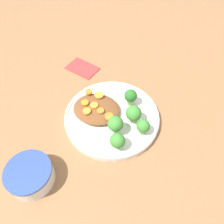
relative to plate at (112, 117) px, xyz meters
name	(u,v)px	position (x,y,z in m)	size (l,w,h in m)	color
ground_plane	(112,119)	(0.00, 0.00, -0.01)	(4.00, 4.00, 0.00)	#8C603D
plate	(112,117)	(0.00, 0.00, 0.00)	(0.26, 0.26, 0.02)	silver
dip_bowl	(30,175)	(-0.12, -0.22, 0.02)	(0.10, 0.10, 0.05)	silver
stew_mound	(97,108)	(-0.04, 0.00, 0.02)	(0.13, 0.11, 0.02)	brown
broccoli_floret_0	(115,124)	(0.02, -0.05, 0.04)	(0.04, 0.04, 0.06)	#759E51
broccoli_floret_1	(134,114)	(0.06, 0.00, 0.04)	(0.04, 0.04, 0.05)	#7FA85B
broccoli_floret_2	(131,96)	(0.04, 0.06, 0.04)	(0.04, 0.04, 0.05)	#759E51
broccoli_floret_3	(117,141)	(0.04, -0.09, 0.04)	(0.04, 0.04, 0.05)	#759E51
broccoli_floret_4	(143,126)	(0.09, -0.03, 0.03)	(0.03, 0.03, 0.05)	#759E51
carrot_slice_0	(101,111)	(-0.03, -0.01, 0.03)	(0.02, 0.02, 0.00)	orange
carrot_slice_1	(87,111)	(-0.06, -0.03, 0.03)	(0.02, 0.02, 0.01)	orange
carrot_slice_2	(89,92)	(-0.08, 0.04, 0.03)	(0.02, 0.02, 0.01)	orange
carrot_slice_3	(85,103)	(-0.08, 0.00, 0.03)	(0.02, 0.02, 0.01)	orange
carrot_slice_4	(99,95)	(-0.05, 0.04, 0.03)	(0.03, 0.03, 0.01)	orange
carrot_slice_5	(94,106)	(-0.05, 0.00, 0.03)	(0.02, 0.02, 0.00)	orange
carrot_slice_6	(110,117)	(0.00, -0.02, 0.03)	(0.02, 0.02, 0.00)	orange
napkin	(82,68)	(-0.16, 0.17, -0.01)	(0.12, 0.09, 0.01)	#B73333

